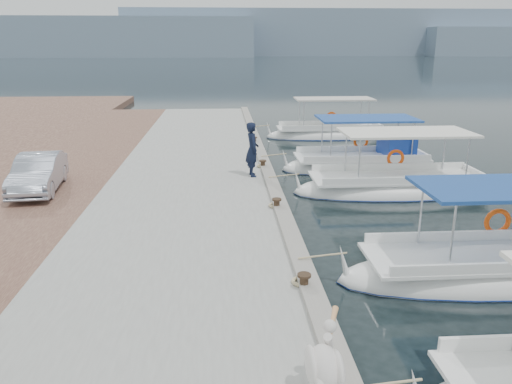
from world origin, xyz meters
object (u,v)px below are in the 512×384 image
(fishing_caique_c, at_px, (396,189))
(fishing_caique_e, at_px, (329,135))
(pelican, at_px, (325,365))
(fisherman, at_px, (252,149))
(fishing_caique_d, at_px, (363,165))
(fishing_caique_b, at_px, (504,273))
(parked_car, at_px, (38,173))

(fishing_caique_c, bearing_deg, fishing_caique_e, 90.79)
(pelican, bearing_deg, fisherman, 91.14)
(fishing_caique_d, height_order, fisherman, fisherman)
(fishing_caique_b, relative_size, fishing_caique_d, 1.16)
(fishing_caique_e, distance_m, pelican, 22.75)
(fishing_caique_b, xyz_separation_m, fishing_caique_e, (-0.29, 17.90, 0.00))
(fishing_caique_b, xyz_separation_m, pelican, (-5.10, -4.32, 0.91))
(pelican, bearing_deg, fishing_caique_b, 40.24)
(fishing_caique_c, height_order, parked_car, fishing_caique_c)
(fisherman, bearing_deg, fishing_caique_d, -70.57)
(parked_car, bearing_deg, fishing_caique_c, -3.47)
(fisherman, bearing_deg, fishing_caique_b, -153.84)
(fishing_caique_c, xyz_separation_m, pelican, (-4.97, -11.28, 0.91))
(fishing_caique_e, bearing_deg, pelican, -102.23)
(fishing_caique_e, relative_size, pelican, 5.53)
(fishing_caique_e, relative_size, parked_car, 1.99)
(pelican, bearing_deg, fishing_caique_d, 72.38)
(fishing_caique_d, distance_m, fisherman, 5.69)
(fishing_caique_d, distance_m, parked_car, 12.75)
(fisherman, bearing_deg, fishing_caique_c, -107.19)
(fishing_caique_b, distance_m, parked_car, 14.06)
(fisherman, height_order, parked_car, fisherman)
(fishing_caique_b, height_order, fishing_caique_c, same)
(fishing_caique_d, bearing_deg, fishing_caique_c, -84.83)
(fishing_caique_e, bearing_deg, fishing_caique_c, -89.21)
(pelican, height_order, fisherman, fisherman)
(fishing_caique_e, xyz_separation_m, pelican, (-4.82, -22.22, 0.90))
(fisherman, distance_m, parked_car, 7.32)
(fishing_caique_c, distance_m, pelican, 12.36)
(fishing_caique_b, bearing_deg, fisherman, 124.54)
(fishing_caique_b, bearing_deg, pelican, -139.76)
(fishing_caique_c, distance_m, fishing_caique_e, 10.94)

